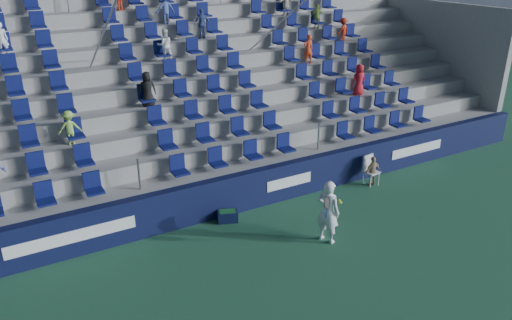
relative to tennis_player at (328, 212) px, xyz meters
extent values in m
plane|color=#2A6240|center=(-1.07, -0.48, -0.89)|extent=(70.00, 70.00, 0.00)
cube|color=#0F1438|center=(-1.07, 2.67, -0.29)|extent=(24.00, 0.30, 1.20)
cube|color=white|center=(-6.07, 2.51, -0.27)|extent=(3.20, 0.02, 0.34)
cube|color=white|center=(0.43, 2.51, -0.27)|extent=(1.60, 0.02, 0.34)
cube|color=white|center=(5.93, 2.51, -0.27)|extent=(2.40, 0.02, 0.34)
cube|color=#979793|center=(-1.07, 3.25, -0.29)|extent=(24.00, 0.85, 1.20)
cube|color=#979793|center=(-1.07, 4.10, -0.04)|extent=(24.00, 0.85, 1.70)
cube|color=#979793|center=(-1.07, 4.95, 0.21)|extent=(24.00, 0.85, 2.20)
cube|color=#979793|center=(-1.07, 5.80, 0.46)|extent=(24.00, 0.85, 2.70)
cube|color=#979793|center=(-1.07, 6.65, 0.71)|extent=(24.00, 0.85, 3.20)
cube|color=#979793|center=(-1.07, 7.50, 0.96)|extent=(24.00, 0.85, 3.70)
cube|color=#979793|center=(-1.07, 8.35, 1.21)|extent=(24.00, 0.85, 4.20)
cube|color=#979793|center=(-1.07, 9.20, 1.46)|extent=(24.00, 0.85, 4.70)
cube|color=#979793|center=(-1.07, 10.05, 1.71)|extent=(24.00, 0.85, 5.20)
cube|color=#979793|center=(-1.07, 10.72, 2.21)|extent=(24.00, 0.50, 6.20)
cube|color=#979793|center=(10.78, 6.65, 1.71)|extent=(0.30, 7.65, 5.20)
cube|color=#0C144D|center=(-1.07, 3.25, 0.66)|extent=(16.05, 0.50, 0.70)
cube|color=#0C144D|center=(-1.07, 4.10, 1.16)|extent=(16.05, 0.50, 0.70)
cube|color=#0C144D|center=(-1.07, 4.95, 1.66)|extent=(16.05, 0.50, 0.70)
cube|color=#0C144D|center=(-1.07, 5.80, 2.16)|extent=(16.05, 0.50, 0.70)
cube|color=#0C144D|center=(-1.07, 6.65, 2.66)|extent=(16.05, 0.50, 0.70)
cube|color=#0C144D|center=(-1.07, 7.50, 3.16)|extent=(16.05, 0.50, 0.70)
cube|color=#0C144D|center=(-1.07, 8.35, 3.66)|extent=(16.05, 0.50, 0.70)
cube|color=#0C144D|center=(-1.07, 9.20, 4.16)|extent=(16.05, 0.50, 0.70)
cylinder|color=gray|center=(-4.07, 6.65, 3.46)|extent=(0.06, 7.68, 4.55)
cylinder|color=gray|center=(1.93, 6.65, 3.46)|extent=(0.06, 7.68, 4.55)
imported|color=white|center=(-1.55, 7.45, 3.35)|extent=(0.59, 0.49, 1.09)
imported|color=beige|center=(4.45, 9.15, 4.34)|extent=(1.03, 0.54, 1.06)
imported|color=#445797|center=(-0.84, 9.15, 4.37)|extent=(0.74, 0.44, 1.13)
imported|color=black|center=(-2.82, 5.75, 2.36)|extent=(0.61, 0.47, 1.10)
imported|color=#92B247|center=(5.48, 8.30, 3.80)|extent=(0.62, 0.41, 0.99)
imported|color=red|center=(5.04, 4.90, 1.88)|extent=(0.60, 0.42, 1.16)
imported|color=#E3421A|center=(3.87, 6.60, 2.86)|extent=(0.44, 0.32, 1.10)
imported|color=#425793|center=(0.25, 8.30, 3.85)|extent=(0.64, 0.29, 1.08)
imported|color=silver|center=(-6.50, 8.30, 3.83)|extent=(0.40, 0.27, 1.05)
imported|color=#8EC04D|center=(-5.40, 4.90, 1.79)|extent=(0.68, 0.45, 0.97)
imported|color=#B52A18|center=(6.21, 7.45, 3.30)|extent=(0.71, 0.52, 0.98)
imported|color=white|center=(0.00, 0.00, 0.00)|extent=(0.66, 0.77, 1.78)
cylinder|color=navy|center=(-0.25, -0.25, 0.14)|extent=(0.03, 0.03, 0.28)
torus|color=black|center=(-0.25, -0.25, 0.44)|extent=(0.30, 0.17, 0.28)
plane|color=#262626|center=(-0.25, -0.25, 0.44)|extent=(0.30, 0.16, 0.29)
sphere|color=#CFE535|center=(0.25, -0.20, 0.29)|extent=(0.07, 0.07, 0.07)
sphere|color=#CFE535|center=(0.25, -0.14, 0.32)|extent=(0.07, 0.07, 0.07)
cube|color=white|center=(3.41, 2.07, -0.43)|extent=(0.49, 0.49, 0.04)
cube|color=white|center=(3.41, 2.28, -0.16)|extent=(0.44, 0.10, 0.55)
cylinder|color=white|center=(3.23, 1.90, -0.67)|extent=(0.03, 0.03, 0.44)
cylinder|color=white|center=(3.59, 1.90, -0.67)|extent=(0.03, 0.03, 0.44)
cylinder|color=white|center=(3.23, 2.25, -0.67)|extent=(0.03, 0.03, 0.44)
cylinder|color=white|center=(3.59, 2.25, -0.67)|extent=(0.03, 0.03, 0.44)
imported|color=tan|center=(3.41, 2.02, -0.38)|extent=(0.61, 0.26, 1.03)
cube|color=#0F1638|center=(-1.84, 2.27, -0.74)|extent=(0.67, 0.56, 0.31)
cube|color=#1E662D|center=(-1.84, 2.27, -0.66)|extent=(0.54, 0.42, 0.19)
camera|label=1|loc=(-7.39, -9.13, 6.39)|focal=35.00mm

